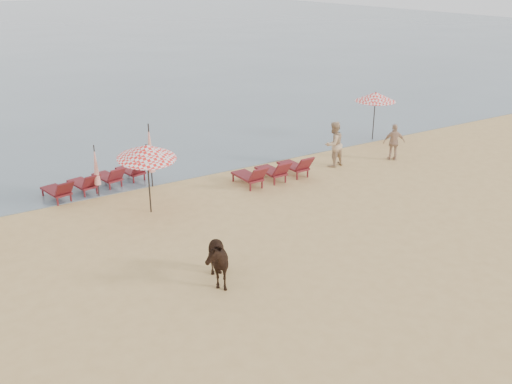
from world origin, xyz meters
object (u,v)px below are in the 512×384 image
umbrella_closed_left (96,165)px  beachgoer_right_a (334,144)px  beachgoer_right_b (394,142)px  umbrella_open_right (376,97)px  umbrella_open_left_b (147,152)px  cow (213,259)px  umbrella_closed_right (150,148)px  lounger_cluster_left (98,180)px  lounger_cluster_right (274,170)px

umbrella_closed_left → beachgoer_right_a: 9.83m
beachgoer_right_b → umbrella_open_right: bearing=-85.9°
umbrella_open_left_b → cow: (-0.35, -5.37, -1.51)m
umbrella_open_right → cow: size_ratio=1.44×
umbrella_open_left_b → umbrella_closed_right: 2.60m
umbrella_open_left_b → lounger_cluster_left: bearing=81.6°
beachgoer_right_b → lounger_cluster_right: bearing=25.3°
lounger_cluster_right → umbrella_closed_right: umbrella_closed_right is taller
lounger_cluster_left → umbrella_closed_right: umbrella_closed_right is taller
umbrella_open_left_b → umbrella_open_right: (12.73, 2.59, -0.06)m
beachgoer_right_a → umbrella_closed_left: bearing=-19.4°
beachgoer_right_a → lounger_cluster_left: bearing=-23.6°
umbrella_open_right → umbrella_closed_right: size_ratio=0.95×
umbrella_closed_left → beachgoer_right_b: 12.72m
umbrella_closed_right → cow: bearing=-100.0°
umbrella_open_right → beachgoer_right_a: 4.82m
lounger_cluster_left → umbrella_closed_left: umbrella_closed_left is taller
umbrella_open_left_b → umbrella_open_right: size_ratio=1.07×
lounger_cluster_right → umbrella_closed_right: size_ratio=1.17×
cow → lounger_cluster_left: bearing=108.6°
lounger_cluster_right → umbrella_closed_left: size_ratio=1.47×
umbrella_closed_left → lounger_cluster_right: bearing=-17.6°
cow → beachgoer_right_b: beachgoer_right_b is taller
lounger_cluster_left → umbrella_open_left_b: 3.65m
lounger_cluster_left → umbrella_open_right: 13.76m
beachgoer_right_b → umbrella_closed_right: bearing=16.7°
lounger_cluster_right → umbrella_open_right: umbrella_open_right is taller
umbrella_closed_left → umbrella_closed_right: (2.11, -0.05, 0.31)m
umbrella_closed_left → umbrella_open_right: bearing=1.0°
cow → umbrella_open_right: bearing=46.2°
lounger_cluster_right → umbrella_closed_left: umbrella_closed_left is taller
umbrella_closed_left → umbrella_open_left_b: bearing=-64.9°
lounger_cluster_left → beachgoer_right_a: bearing=-27.3°
umbrella_open_left_b → umbrella_closed_right: size_ratio=1.01×
umbrella_closed_right → beachgoer_right_b: umbrella_closed_right is taller
umbrella_open_left_b → umbrella_open_right: umbrella_open_left_b is taller
umbrella_closed_right → beachgoer_right_a: size_ratio=1.29×
umbrella_open_left_b → beachgoer_right_b: (11.34, -0.23, -1.40)m
lounger_cluster_left → umbrella_closed_right: bearing=-33.5°
cow → umbrella_open_left_b: bearing=101.1°
lounger_cluster_right → beachgoer_right_b: bearing=-6.8°
lounger_cluster_left → beachgoer_right_b: 12.68m
umbrella_closed_right → beachgoer_right_a: bearing=-13.3°
cow → beachgoer_right_b: size_ratio=1.03×
umbrella_open_left_b → umbrella_closed_left: size_ratio=1.27×
beachgoer_right_a → lounger_cluster_right: bearing=-4.7°
umbrella_closed_left → umbrella_closed_right: umbrella_closed_right is taller
lounger_cluster_right → umbrella_open_right: (7.36, 2.29, 1.71)m
umbrella_closed_right → beachgoer_right_b: (10.34, -2.54, -0.74)m
umbrella_closed_right → beachgoer_right_b: 10.67m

